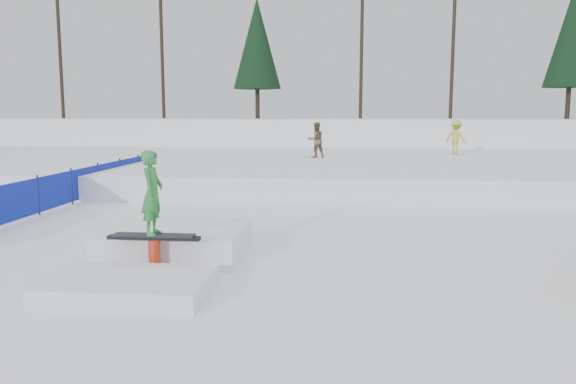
# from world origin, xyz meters

# --- Properties ---
(ground) EXTENTS (120.00, 120.00, 0.00)m
(ground) POSITION_xyz_m (0.00, 0.00, 0.00)
(ground) COLOR white
(snow_berm) EXTENTS (60.00, 14.00, 2.40)m
(snow_berm) POSITION_xyz_m (0.00, 30.00, 1.20)
(snow_berm) COLOR white
(snow_berm) RESTS_ON ground
(snow_midrise) EXTENTS (50.00, 18.00, 0.80)m
(snow_midrise) POSITION_xyz_m (0.00, 16.00, 0.40)
(snow_midrise) COLOR white
(snow_midrise) RESTS_ON ground
(safety_fence) EXTENTS (0.05, 16.00, 1.10)m
(safety_fence) POSITION_xyz_m (-6.50, 6.60, 0.55)
(safety_fence) COLOR #10209B
(safety_fence) RESTS_ON ground
(treeline) EXTENTS (40.24, 4.22, 10.50)m
(treeline) POSITION_xyz_m (6.18, 28.28, 7.45)
(treeline) COLOR black
(treeline) RESTS_ON snow_berm
(walker_olive) EXTENTS (0.93, 0.86, 1.55)m
(walker_olive) POSITION_xyz_m (0.52, 15.29, 1.58)
(walker_olive) COLOR brown
(walker_olive) RESTS_ON snow_midrise
(walker_ygreen) EXTENTS (1.18, 1.14, 1.62)m
(walker_ygreen) POSITION_xyz_m (7.08, 17.85, 1.61)
(walker_ygreen) COLOR gold
(walker_ygreen) RESTS_ON snow_midrise
(jib_rail_feature) EXTENTS (2.60, 4.40, 2.11)m
(jib_rail_feature) POSITION_xyz_m (-1.57, 0.11, 0.30)
(jib_rail_feature) COLOR white
(jib_rail_feature) RESTS_ON ground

